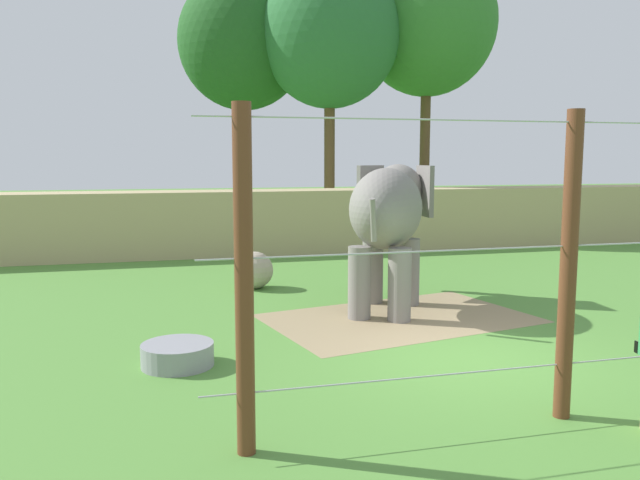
% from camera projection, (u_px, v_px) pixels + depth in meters
% --- Properties ---
extents(ground_plane, '(120.00, 120.00, 0.00)m').
position_uv_depth(ground_plane, '(471.00, 358.00, 10.15)').
color(ground_plane, '#518938').
extents(dirt_patch, '(5.63, 4.20, 0.01)m').
position_uv_depth(dirt_patch, '(399.00, 318.00, 12.68)').
color(dirt_patch, '#937F5B').
rests_on(dirt_patch, ground).
extents(embankment_wall, '(36.00, 1.80, 2.10)m').
position_uv_depth(embankment_wall, '(300.00, 221.00, 21.75)').
color(embankment_wall, tan).
rests_on(embankment_wall, ground).
extents(elephant, '(2.85, 3.70, 3.02)m').
position_uv_depth(elephant, '(388.00, 214.00, 13.34)').
color(elephant, gray).
rests_on(elephant, ground).
extents(enrichment_ball, '(0.91, 0.91, 0.91)m').
position_uv_depth(enrichment_ball, '(255.00, 270.00, 15.55)').
color(enrichment_ball, tan).
rests_on(enrichment_ball, ground).
extents(cable_fence, '(8.83, 0.20, 3.71)m').
position_uv_depth(cable_fence, '(570.00, 267.00, 7.63)').
color(cable_fence, brown).
rests_on(cable_fence, ground).
extents(water_tub, '(1.10, 1.10, 0.35)m').
position_uv_depth(water_tub, '(178.00, 354.00, 9.77)').
color(water_tub, gray).
rests_on(water_tub, ground).
extents(tree_far_left, '(5.92, 5.92, 12.03)m').
position_uv_depth(tree_far_left, '(427.00, 24.00, 27.46)').
color(tree_far_left, brown).
rests_on(tree_far_left, ground).
extents(tree_left_of_centre, '(5.68, 5.68, 11.14)m').
position_uv_depth(tree_left_of_centre, '(330.00, 35.00, 25.92)').
color(tree_left_of_centre, brown).
rests_on(tree_left_of_centre, ground).
extents(tree_behind_wall, '(5.48, 5.48, 10.95)m').
position_uv_depth(tree_behind_wall, '(243.00, 42.00, 27.11)').
color(tree_behind_wall, brown).
rests_on(tree_behind_wall, ground).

